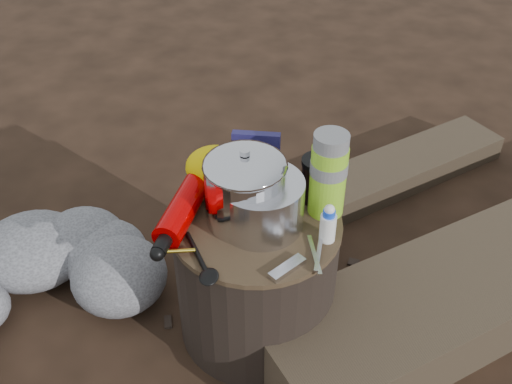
# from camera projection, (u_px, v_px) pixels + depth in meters

# --- Properties ---
(ground) EXTENTS (60.00, 60.00, 0.00)m
(ground) POSITION_uv_depth(u_px,v_px,m) (256.00, 324.00, 1.71)
(ground) COLOR black
(ground) RESTS_ON ground
(stump) EXTENTS (0.42, 0.42, 0.39)m
(stump) POSITION_uv_depth(u_px,v_px,m) (256.00, 277.00, 1.59)
(stump) COLOR black
(stump) RESTS_ON ground
(rock_ring) EXTENTS (0.48, 1.04, 0.21)m
(rock_ring) POSITION_uv_depth(u_px,v_px,m) (10.00, 363.00, 1.48)
(rock_ring) COLOR slate
(rock_ring) RESTS_ON ground
(log_small) EXTENTS (0.99, 0.84, 0.09)m
(log_small) POSITION_uv_depth(u_px,v_px,m) (375.00, 179.00, 2.17)
(log_small) COLOR #3B2F22
(log_small) RESTS_ON ground
(foil_windscreen) EXTENTS (0.21, 0.21, 0.13)m
(foil_windscreen) POSITION_uv_depth(u_px,v_px,m) (261.00, 203.00, 1.42)
(foil_windscreen) COLOR silver
(foil_windscreen) RESTS_ON stump
(camping_pot) EXTENTS (0.19, 0.19, 0.19)m
(camping_pot) POSITION_uv_depth(u_px,v_px,m) (245.00, 188.00, 1.41)
(camping_pot) COLOR silver
(camping_pot) RESTS_ON stump
(fuel_bottle) EXTENTS (0.11, 0.29, 0.07)m
(fuel_bottle) POSITION_uv_depth(u_px,v_px,m) (182.00, 210.00, 1.45)
(fuel_bottle) COLOR #B60000
(fuel_bottle) RESTS_ON stump
(thermos) EXTENTS (0.09, 0.09, 0.22)m
(thermos) POSITION_uv_depth(u_px,v_px,m) (328.00, 175.00, 1.43)
(thermos) COLOR #8ACD23
(thermos) RESTS_ON stump
(travel_mug) EXTENTS (0.08, 0.08, 0.12)m
(travel_mug) POSITION_uv_depth(u_px,v_px,m) (317.00, 180.00, 1.50)
(travel_mug) COLOR black
(travel_mug) RESTS_ON stump
(stuff_sack) EXTENTS (0.16, 0.13, 0.11)m
(stuff_sack) POSITION_uv_depth(u_px,v_px,m) (217.00, 168.00, 1.55)
(stuff_sack) COLOR #E6C100
(stuff_sack) RESTS_ON stump
(food_pouch) EXTENTS (0.12, 0.03, 0.16)m
(food_pouch) POSITION_uv_depth(u_px,v_px,m) (256.00, 161.00, 1.53)
(food_pouch) COLOR #1B184C
(food_pouch) RESTS_ON stump
(multitool) EXTENTS (0.08, 0.09, 0.01)m
(multitool) POSITION_uv_depth(u_px,v_px,m) (287.00, 268.00, 1.33)
(multitool) COLOR silver
(multitool) RESTS_ON stump
(pot_grabber) EXTENTS (0.04, 0.13, 0.01)m
(pot_grabber) POSITION_uv_depth(u_px,v_px,m) (314.00, 254.00, 1.37)
(pot_grabber) COLOR silver
(pot_grabber) RESTS_ON stump
(spork) EXTENTS (0.12, 0.17, 0.01)m
(spork) POSITION_uv_depth(u_px,v_px,m) (197.00, 253.00, 1.37)
(spork) COLOR black
(spork) RESTS_ON stump
(squeeze_bottle) EXTENTS (0.04, 0.04, 0.09)m
(squeeze_bottle) POSITION_uv_depth(u_px,v_px,m) (328.00, 225.00, 1.39)
(squeeze_bottle) COLOR white
(squeeze_bottle) RESTS_ON stump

